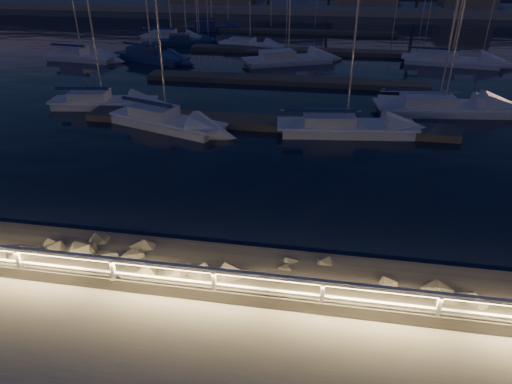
% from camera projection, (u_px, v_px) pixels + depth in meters
% --- Properties ---
extents(ground, '(400.00, 400.00, 0.00)m').
position_uv_depth(ground, '(181.00, 295.00, 13.13)').
color(ground, '#A3A094').
rests_on(ground, ground).
extents(harbor_water, '(400.00, 440.00, 0.60)m').
position_uv_depth(harbor_water, '(291.00, 72.00, 40.71)').
color(harbor_water, black).
rests_on(harbor_water, ground).
extents(guard_rail, '(44.11, 0.12, 1.06)m').
position_uv_depth(guard_rail, '(177.00, 273.00, 12.77)').
color(guard_rail, white).
rests_on(guard_rail, ground).
extents(riprap, '(40.60, 3.23, 1.44)m').
position_uv_depth(riprap, '(301.00, 283.00, 13.84)').
color(riprap, '#646056').
rests_on(riprap, ground).
extents(floating_docks, '(22.00, 36.00, 0.40)m').
position_uv_depth(floating_docks, '(292.00, 62.00, 41.56)').
color(floating_docks, '#554D46').
rests_on(floating_docks, ground).
extents(far_shore, '(160.00, 14.00, 5.20)m').
position_uv_depth(far_shore, '(316.00, 5.00, 77.35)').
color(far_shore, '#A3A094').
rests_on(far_shore, ground).
extents(sailboat_b, '(7.13, 3.08, 11.77)m').
position_uv_depth(sailboat_b, '(101.00, 101.00, 30.42)').
color(sailboat_b, silver).
rests_on(sailboat_b, ground).
extents(sailboat_c, '(8.12, 3.34, 13.38)m').
position_uv_depth(sailboat_c, '(342.00, 126.00, 26.15)').
color(sailboat_c, silver).
rests_on(sailboat_c, ground).
extents(sailboat_d, '(8.98, 3.65, 14.77)m').
position_uv_depth(sailboat_d, '(440.00, 106.00, 29.40)').
color(sailboat_d, silver).
rests_on(sailboat_d, ground).
extents(sailboat_e, '(7.10, 2.77, 11.87)m').
position_uv_depth(sailboat_e, '(80.00, 56.00, 43.06)').
color(sailboat_e, silver).
rests_on(sailboat_e, ground).
extents(sailboat_f, '(7.59, 4.35, 12.49)m').
position_uv_depth(sailboat_f, '(164.00, 119.00, 27.08)').
color(sailboat_f, silver).
rests_on(sailboat_f, ground).
extents(sailboat_g, '(8.54, 5.59, 14.19)m').
position_uv_depth(sailboat_g, '(286.00, 59.00, 41.89)').
color(sailboat_g, silver).
rests_on(sailboat_g, ground).
extents(sailboat_h, '(7.82, 2.67, 13.05)m').
position_uv_depth(sailboat_h, '(435.00, 104.00, 29.87)').
color(sailboat_h, silver).
rests_on(sailboat_h, ground).
extents(sailboat_i, '(6.22, 3.36, 10.26)m').
position_uv_depth(sailboat_i, '(185.00, 40.00, 50.46)').
color(sailboat_i, navy).
rests_on(sailboat_i, ground).
extents(sailboat_j, '(7.91, 4.68, 13.05)m').
position_uv_depth(sailboat_j, '(150.00, 56.00, 43.04)').
color(sailboat_j, navy).
rests_on(sailboat_j, ground).
extents(sailboat_k, '(7.28, 3.82, 11.90)m').
position_uv_depth(sailboat_k, '(249.00, 44.00, 48.43)').
color(sailboat_k, silver).
rests_on(sailboat_k, ground).
extents(sailboat_l, '(8.93, 3.90, 14.63)m').
position_uv_depth(sailboat_l, '(448.00, 59.00, 41.63)').
color(sailboat_l, silver).
rests_on(sailboat_l, ground).
extents(sailboat_m, '(7.55, 4.32, 12.49)m').
position_uv_depth(sailboat_m, '(210.00, 27.00, 58.80)').
color(sailboat_m, navy).
rests_on(sailboat_m, ground).
extents(sailboat_n, '(7.31, 2.55, 12.27)m').
position_uv_depth(sailboat_n, '(170.00, 37.00, 52.38)').
color(sailboat_n, silver).
rests_on(sailboat_n, ground).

